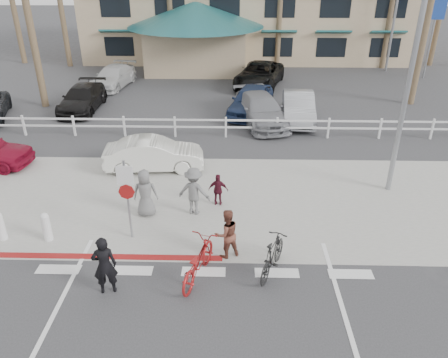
{
  "coord_description": "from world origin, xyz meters",
  "views": [
    {
      "loc": [
        0.8,
        -8.81,
        7.73
      ],
      "look_at": [
        0.49,
        3.26,
        1.5
      ],
      "focal_mm": 35.0,
      "sensor_mm": 36.0,
      "label": 1
    }
  ],
  "objects_px": {
    "sign_post": "(128,196)",
    "bike_red": "(198,261)",
    "bike_black": "(273,256)",
    "car_white_sedan": "(154,154)"
  },
  "relations": [
    {
      "from": "sign_post",
      "to": "car_white_sedan",
      "type": "xyz_separation_m",
      "value": [
        -0.09,
        4.8,
        -0.81
      ]
    },
    {
      "from": "sign_post",
      "to": "bike_red",
      "type": "distance_m",
      "value": 2.97
    },
    {
      "from": "sign_post",
      "to": "car_white_sedan",
      "type": "distance_m",
      "value": 4.87
    },
    {
      "from": "bike_black",
      "to": "car_white_sedan",
      "type": "bearing_deg",
      "value": -32.94
    },
    {
      "from": "bike_black",
      "to": "car_white_sedan",
      "type": "distance_m",
      "value": 7.63
    },
    {
      "from": "car_white_sedan",
      "to": "bike_black",
      "type": "bearing_deg",
      "value": -151.76
    },
    {
      "from": "sign_post",
      "to": "bike_red",
      "type": "xyz_separation_m",
      "value": [
        2.17,
        -1.82,
        -0.91
      ]
    },
    {
      "from": "bike_red",
      "to": "bike_black",
      "type": "relative_size",
      "value": 1.13
    },
    {
      "from": "bike_red",
      "to": "bike_black",
      "type": "height_order",
      "value": "bike_black"
    },
    {
      "from": "sign_post",
      "to": "car_white_sedan",
      "type": "height_order",
      "value": "sign_post"
    }
  ]
}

